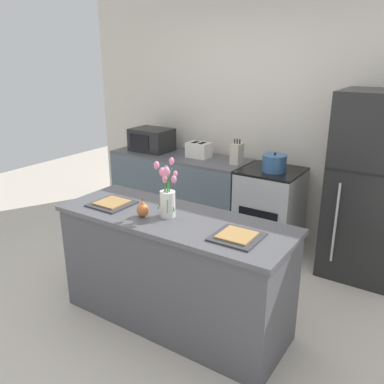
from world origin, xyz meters
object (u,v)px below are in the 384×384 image
object	(u,v)px
refrigerator	(370,188)
cooking_pot	(274,163)
flower_vase	(167,196)
plate_setting_left	(112,203)
knife_block	(237,154)
microwave	(152,140)
pear_figurine	(143,209)
plate_setting_right	(237,236)
stove_range	(269,210)
toaster	(199,150)

from	to	relation	value
refrigerator	cooking_pot	distance (m)	0.92
flower_vase	plate_setting_left	xyz separation A→B (m)	(-0.51, -0.05, -0.15)
cooking_pot	plate_setting_left	bearing A→B (deg)	-112.99
flower_vase	knife_block	distance (m)	1.65
refrigerator	microwave	xyz separation A→B (m)	(-2.53, -0.00, 0.16)
pear_figurine	plate_setting_right	world-z (taller)	pear_figurine
refrigerator	pear_figurine	distance (m)	2.12
refrigerator	cooking_pot	bearing A→B (deg)	-177.48
refrigerator	plate_setting_left	distance (m)	2.31
flower_vase	pear_figurine	xyz separation A→B (m)	(-0.15, -0.10, -0.10)
microwave	knife_block	xyz separation A→B (m)	(1.16, 0.02, -0.02)
stove_range	refrigerator	distance (m)	1.04
stove_range	microwave	bearing A→B (deg)	-179.98
refrigerator	flower_vase	bearing A→B (deg)	-124.00
plate_setting_left	toaster	world-z (taller)	toaster
plate_setting_right	pear_figurine	bearing A→B (deg)	-175.74
knife_block	cooking_pot	bearing A→B (deg)	-6.90
toaster	cooking_pot	distance (m)	0.95
stove_range	microwave	world-z (taller)	microwave
toaster	cooking_pot	world-z (taller)	cooking_pot
microwave	stove_range	bearing A→B (deg)	0.02
cooking_pot	refrigerator	bearing A→B (deg)	2.52
refrigerator	microwave	distance (m)	2.53
flower_vase	toaster	bearing A→B (deg)	115.29
cooking_pot	knife_block	distance (m)	0.46
plate_setting_left	knife_block	bearing A→B (deg)	82.09
cooking_pot	microwave	world-z (taller)	microwave
plate_setting_left	plate_setting_right	bearing A→B (deg)	0.00
flower_vase	microwave	distance (m)	2.16
stove_range	refrigerator	xyz separation A→B (m)	(0.95, 0.00, 0.42)
plate_setting_right	cooking_pot	world-z (taller)	cooking_pot
plate_setting_right	flower_vase	bearing A→B (deg)	175.62
toaster	knife_block	bearing A→B (deg)	-1.41
plate_setting_left	microwave	xyz separation A→B (m)	(-0.92, 1.66, 0.12)
cooking_pot	plate_setting_right	bearing A→B (deg)	-75.56
cooking_pot	knife_block	bearing A→B (deg)	173.10
stove_range	pear_figurine	distance (m)	1.81
flower_vase	plate_setting_left	distance (m)	0.54
plate_setting_left	knife_block	size ratio (longest dim) A/B	1.13
refrigerator	plate_setting_left	bearing A→B (deg)	-133.99
pear_figurine	knife_block	distance (m)	1.73
stove_range	cooking_pot	size ratio (longest dim) A/B	3.52
refrigerator	toaster	world-z (taller)	refrigerator
plate_setting_left	toaster	xyz separation A→B (m)	(-0.26, 1.69, 0.07)
pear_figurine	plate_setting_right	bearing A→B (deg)	4.26
plate_setting_right	toaster	distance (m)	2.17
pear_figurine	toaster	xyz separation A→B (m)	(-0.62, 1.74, 0.02)
pear_figurine	microwave	distance (m)	2.14
cooking_pot	pear_figurine	bearing A→B (deg)	-100.97
refrigerator	microwave	world-z (taller)	refrigerator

